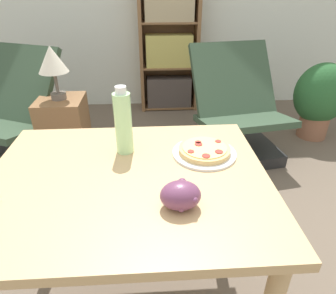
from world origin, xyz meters
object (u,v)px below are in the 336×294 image
object	(u,v)px
lounge_chair_near	(11,128)
table_lamp	(52,62)
potted_plant_floor	(320,98)
drink_bottle	(123,122)
pizza_on_plate	(204,151)
side_table	(66,132)
lounge_chair_far	(237,123)
grape_bunch	(181,195)
bookshelf	(169,48)

from	to	relation	value
lounge_chair_near	table_lamp	distance (m)	0.71
lounge_chair_near	potted_plant_floor	distance (m)	2.69
lounge_chair_near	potted_plant_floor	bearing A→B (deg)	28.66
drink_bottle	lounge_chair_near	world-z (taller)	drink_bottle
pizza_on_plate	side_table	bearing A→B (deg)	127.82
potted_plant_floor	lounge_chair_near	bearing A→B (deg)	-174.63
drink_bottle	lounge_chair_far	size ratio (longest dim) A/B	0.31
grape_bunch	lounge_chair_far	world-z (taller)	lounge_chair_far
lounge_chair_far	potted_plant_floor	distance (m)	0.87
lounge_chair_near	lounge_chair_far	size ratio (longest dim) A/B	1.10
grape_bunch	drink_bottle	distance (m)	0.41
side_table	potted_plant_floor	world-z (taller)	potted_plant_floor
lounge_chair_near	table_lamp	size ratio (longest dim) A/B	2.51
pizza_on_plate	lounge_chair_near	world-z (taller)	lounge_chair_near
lounge_chair_far	potted_plant_floor	size ratio (longest dim) A/B	1.25
side_table	potted_plant_floor	xyz separation A→B (m)	(2.23, 0.33, 0.11)
drink_bottle	bookshelf	bearing A→B (deg)	81.78
grape_bunch	lounge_chair_near	bearing A→B (deg)	128.39
drink_bottle	lounge_chair_far	distance (m)	1.54
grape_bunch	lounge_chair_near	xyz separation A→B (m)	(-1.21, 1.53, -0.48)
table_lamp	pizza_on_plate	bearing A→B (deg)	-52.18
lounge_chair_near	lounge_chair_far	world-z (taller)	same
bookshelf	side_table	size ratio (longest dim) A/B	2.56
bookshelf	potted_plant_floor	bearing A→B (deg)	-31.98
drink_bottle	table_lamp	distance (m)	1.24
grape_bunch	drink_bottle	bearing A→B (deg)	118.43
pizza_on_plate	potted_plant_floor	world-z (taller)	pizza_on_plate
drink_bottle	side_table	xyz separation A→B (m)	(-0.57, 1.10, -0.58)
drink_bottle	table_lamp	bearing A→B (deg)	117.44
side_table	pizza_on_plate	bearing A→B (deg)	-52.18
pizza_on_plate	grape_bunch	distance (m)	0.33
lounge_chair_far	drink_bottle	bearing A→B (deg)	-134.74
lounge_chair_near	side_table	bearing A→B (deg)	13.02
lounge_chair_far	bookshelf	distance (m)	1.26
side_table	drink_bottle	bearing A→B (deg)	-62.56
drink_bottle	pizza_on_plate	bearing A→B (deg)	-8.08
grape_bunch	table_lamp	distance (m)	1.64
side_table	table_lamp	bearing A→B (deg)	0.00
potted_plant_floor	grape_bunch	bearing A→B (deg)	-129.38
drink_bottle	lounge_chair_far	xyz separation A→B (m)	(0.83, 1.17, -0.57)
grape_bunch	bookshelf	world-z (taller)	bookshelf
pizza_on_plate	side_table	distance (m)	1.52
pizza_on_plate	lounge_chair_near	distance (m)	1.87
table_lamp	potted_plant_floor	distance (m)	2.29
grape_bunch	potted_plant_floor	bearing A→B (deg)	50.62
pizza_on_plate	lounge_chair_far	distance (m)	1.39
table_lamp	drink_bottle	bearing A→B (deg)	-62.56
pizza_on_plate	lounge_chair_far	bearing A→B (deg)	67.24
drink_bottle	side_table	world-z (taller)	drink_bottle
drink_bottle	lounge_chair_near	size ratio (longest dim) A/B	0.28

